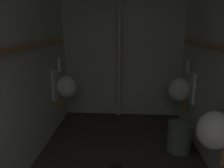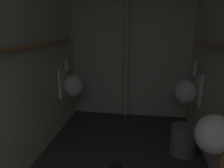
# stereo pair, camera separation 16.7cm
# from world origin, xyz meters

# --- Properties ---
(wall_back) EXTENTS (2.07, 0.06, 2.46)m
(wall_back) POSITION_xyz_m (0.00, 3.48, 1.23)
(wall_back) COLOR beige
(wall_back) RESTS_ON ground
(urinal_left_mid) EXTENTS (0.32, 0.30, 0.76)m
(urinal_left_mid) POSITION_xyz_m (-0.83, 2.91, 0.66)
(urinal_left_mid) COLOR white
(urinal_right_mid) EXTENTS (0.32, 0.30, 0.76)m
(urinal_right_mid) POSITION_xyz_m (0.83, 1.70, 0.66)
(urinal_right_mid) COLOR white
(urinal_right_far) EXTENTS (0.32, 0.30, 0.76)m
(urinal_right_far) POSITION_xyz_m (0.83, 2.87, 0.66)
(urinal_right_far) COLOR white
(supply_pipe_left) EXTENTS (0.06, 2.81, 0.06)m
(supply_pipe_left) POSITION_xyz_m (-0.91, 1.74, 1.30)
(supply_pipe_left) COLOR #9E7042
(standpipe_back_wall) EXTENTS (0.07, 0.07, 2.41)m
(standpipe_back_wall) POSITION_xyz_m (-0.06, 3.37, 1.23)
(standpipe_back_wall) COLOR beige
(standpipe_back_wall) RESTS_ON ground
(floor_drain) EXTENTS (0.14, 0.14, 0.01)m
(floor_drain) POSITION_xyz_m (-0.04, 2.01, 0.00)
(floor_drain) COLOR black
(floor_drain) RESTS_ON ground
(waste_bin) EXTENTS (0.29, 0.29, 0.36)m
(waste_bin) POSITION_xyz_m (0.73, 2.39, 0.18)
(waste_bin) COLOR slate
(waste_bin) RESTS_ON ground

